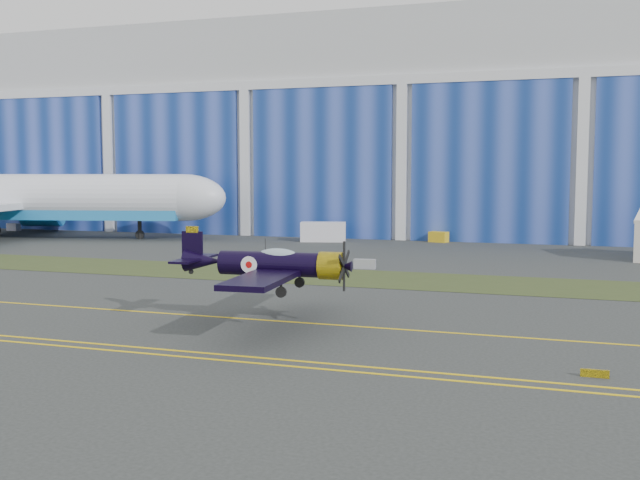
% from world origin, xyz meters
% --- Properties ---
extents(ground, '(260.00, 260.00, 0.00)m').
position_xyz_m(ground, '(0.00, 0.00, 0.00)').
color(ground, '#373A38').
rests_on(ground, ground).
extents(grass_median, '(260.00, 10.00, 0.02)m').
position_xyz_m(grass_median, '(0.00, 14.00, 0.02)').
color(grass_median, '#475128').
rests_on(grass_median, ground).
extents(hangar, '(220.00, 45.70, 30.00)m').
position_xyz_m(hangar, '(0.00, 71.79, 14.96)').
color(hangar, silver).
rests_on(hangar, ground).
extents(taxiway_centreline, '(200.00, 0.20, 0.02)m').
position_xyz_m(taxiway_centreline, '(0.00, -5.00, 0.01)').
color(taxiway_centreline, yellow).
rests_on(taxiway_centreline, ground).
extents(edge_line_near, '(80.00, 0.20, 0.02)m').
position_xyz_m(edge_line_near, '(0.00, -14.50, 0.01)').
color(edge_line_near, yellow).
rests_on(edge_line_near, ground).
extents(edge_line_far, '(80.00, 0.20, 0.02)m').
position_xyz_m(edge_line_far, '(0.00, -13.50, 0.01)').
color(edge_line_far, yellow).
rests_on(edge_line_far, ground).
extents(guard_board_right, '(1.20, 0.15, 0.35)m').
position_xyz_m(guard_board_right, '(22.00, -12.00, 0.17)').
color(guard_board_right, yellow).
rests_on(guard_board_right, ground).
extents(warbird, '(12.51, 14.73, 4.14)m').
position_xyz_m(warbird, '(4.38, -6.10, 3.59)').
color(warbird, black).
rests_on(warbird, ground).
extents(shipping_container, '(6.09, 3.70, 2.47)m').
position_xyz_m(shipping_container, '(-8.96, 44.04, 1.23)').
color(shipping_container, silver).
rests_on(shipping_container, ground).
extents(tug, '(2.54, 1.93, 1.32)m').
position_xyz_m(tug, '(5.13, 47.86, 0.66)').
color(tug, gold).
rests_on(tug, ground).
extents(cart, '(1.84, 1.12, 1.09)m').
position_xyz_m(cart, '(-58.61, 45.70, 0.55)').
color(cart, white).
rests_on(cart, ground).
extents(barrier_a, '(2.07, 0.88, 0.90)m').
position_xyz_m(barrier_a, '(-4.44, 20.38, 0.45)').
color(barrier_a, '#A08A8C').
rests_on(barrier_a, ground).
extents(barrier_b, '(2.05, 0.79, 0.90)m').
position_xyz_m(barrier_b, '(3.03, 19.87, 0.45)').
color(barrier_b, gray).
rests_on(barrier_b, ground).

